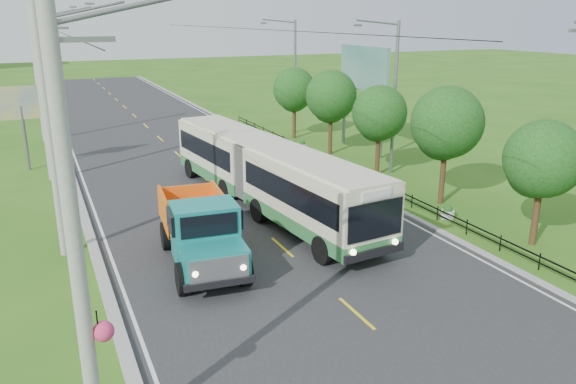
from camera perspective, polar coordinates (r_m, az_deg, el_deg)
ground at (r=18.71m, az=6.97°, el=-12.17°), size 240.00×240.00×0.00m
road at (r=36.09m, az=-9.57°, el=2.38°), size 14.00×120.00×0.02m
curb_left at (r=35.05m, az=-21.00°, el=1.11°), size 0.40×120.00×0.15m
curb_right at (r=38.43m, az=0.79°, el=3.60°), size 0.30×120.00×0.10m
edge_line_left at (r=35.09m, az=-20.10°, el=1.14°), size 0.12×120.00×0.00m
edge_line_right at (r=38.23m, az=0.11°, el=3.48°), size 0.12×120.00×0.00m
centre_dash at (r=18.70m, az=6.97°, el=-12.11°), size 0.12×2.20×0.00m
railing_right at (r=33.62m, az=6.43°, el=1.91°), size 0.04×40.00×0.60m
pole_nearest at (r=11.63m, az=-20.53°, el=-5.21°), size 3.51×0.44×10.00m
pole_near at (r=23.19m, az=-22.99°, el=5.82°), size 3.51×0.32×10.00m
pole_mid at (r=35.06m, az=-23.75°, el=9.21°), size 3.51×0.32×10.00m
pole_far at (r=47.00m, az=-24.12°, el=10.88°), size 3.51×0.32×10.00m
tree_second at (r=25.09m, az=24.34°, el=2.75°), size 3.18×3.26×5.30m
tree_third at (r=29.19m, az=15.73°, el=6.45°), size 3.60×3.62×6.00m
tree_fourth at (r=34.00m, az=9.22°, el=7.65°), size 3.24×3.31×5.40m
tree_fifth at (r=39.04m, az=4.37°, el=9.45°), size 3.48×3.52×5.80m
tree_back at (r=44.39m, az=0.62°, el=10.19°), size 3.30×3.36×5.50m
streetlight_mid at (r=34.13m, az=10.58°, el=9.85°), size 3.02×0.20×9.07m
streetlight_far at (r=46.26m, az=0.54°, el=12.03°), size 3.02×0.20×9.07m
planter_near at (r=27.74m, az=15.90°, el=-2.05°), size 0.64×0.64×0.67m
planter_mid at (r=33.92m, az=7.31°, el=2.00°), size 0.64×0.64×0.67m
planter_far at (r=40.74m, az=1.45°, el=4.73°), size 0.64×0.64×0.67m
billboard_left at (r=38.20m, az=-25.50°, el=7.68°), size 3.00×0.20×5.20m
billboard_right at (r=39.97m, az=7.67°, el=11.68°), size 0.24×6.00×7.30m
bus at (r=27.66m, az=-2.26°, el=2.25°), size 4.53×17.29×3.30m
dump_truck at (r=21.67m, az=-8.85°, el=-3.48°), size 3.06×6.73×2.74m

